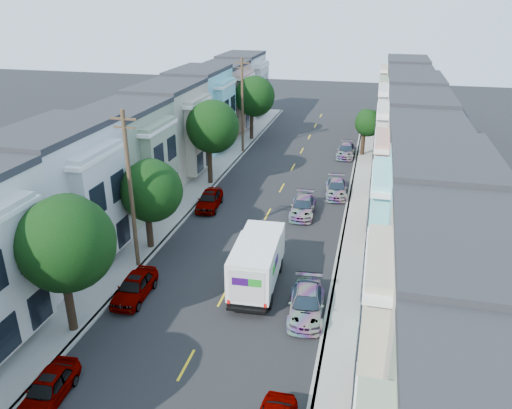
{
  "coord_description": "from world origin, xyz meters",
  "views": [
    {
      "loc": [
        7.56,
        -23.39,
        16.07
      ],
      "look_at": [
        -0.15,
        8.66,
        2.2
      ],
      "focal_mm": 35.0,
      "sensor_mm": 36.0,
      "label": 1
    }
  ],
  "objects_px": {
    "tree_d": "(212,127)",
    "parked_right_d": "(346,151)",
    "parked_right_b": "(307,304)",
    "parked_right_c": "(336,188)",
    "utility_pole_far": "(242,106)",
    "utility_pole_near": "(131,192)",
    "tree_c": "(150,191)",
    "tree_e": "(254,96)",
    "fedex_truck": "(257,261)",
    "tree_far_r": "(367,123)",
    "parked_left_b": "(48,389)",
    "parked_left_c": "(135,287)",
    "lead_sedan": "(303,207)",
    "tree_b": "(65,244)",
    "parked_left_d": "(209,200)"
  },
  "relations": [
    {
      "from": "tree_e",
      "to": "parked_right_b",
      "type": "relative_size",
      "value": 1.7
    },
    {
      "from": "utility_pole_far",
      "to": "parked_right_d",
      "type": "bearing_deg",
      "value": 5.14
    },
    {
      "from": "tree_c",
      "to": "parked_left_c",
      "type": "distance_m",
      "value": 6.97
    },
    {
      "from": "tree_b",
      "to": "tree_far_r",
      "type": "relative_size",
      "value": 1.48
    },
    {
      "from": "tree_far_r",
      "to": "parked_left_c",
      "type": "relative_size",
      "value": 1.2
    },
    {
      "from": "tree_far_r",
      "to": "utility_pole_far",
      "type": "xyz_separation_m",
      "value": [
        -13.19,
        -1.72,
        1.58
      ]
    },
    {
      "from": "utility_pole_near",
      "to": "parked_left_c",
      "type": "xyz_separation_m",
      "value": [
        1.4,
        -3.28,
        -4.47
      ]
    },
    {
      "from": "tree_d",
      "to": "parked_right_d",
      "type": "xyz_separation_m",
      "value": [
        11.2,
        11.45,
        -4.73
      ]
    },
    {
      "from": "tree_b",
      "to": "parked_left_d",
      "type": "xyz_separation_m",
      "value": [
        1.4,
        17.1,
        -4.38
      ]
    },
    {
      "from": "tree_e",
      "to": "tree_b",
      "type": "bearing_deg",
      "value": -90.0
    },
    {
      "from": "utility_pole_far",
      "to": "parked_right_b",
      "type": "height_order",
      "value": "utility_pole_far"
    },
    {
      "from": "parked_right_d",
      "to": "tree_b",
      "type": "bearing_deg",
      "value": -107.49
    },
    {
      "from": "tree_e",
      "to": "tree_far_r",
      "type": "bearing_deg",
      "value": -14.79
    },
    {
      "from": "tree_c",
      "to": "parked_left_b",
      "type": "bearing_deg",
      "value": -84.28
    },
    {
      "from": "fedex_truck",
      "to": "parked_left_d",
      "type": "xyz_separation_m",
      "value": [
        -6.55,
        10.69,
        -0.98
      ]
    },
    {
      "from": "parked_left_b",
      "to": "parked_right_b",
      "type": "distance_m",
      "value": 13.18
    },
    {
      "from": "tree_e",
      "to": "fedex_truck",
      "type": "bearing_deg",
      "value": -75.92
    },
    {
      "from": "tree_d",
      "to": "parked_left_b",
      "type": "relative_size",
      "value": 2.03
    },
    {
      "from": "fedex_truck",
      "to": "parked_right_d",
      "type": "xyz_separation_m",
      "value": [
        3.25,
        27.49,
        -1.04
      ]
    },
    {
      "from": "utility_pole_far",
      "to": "lead_sedan",
      "type": "relative_size",
      "value": 2.28
    },
    {
      "from": "fedex_truck",
      "to": "parked_left_d",
      "type": "height_order",
      "value": "fedex_truck"
    },
    {
      "from": "tree_e",
      "to": "parked_left_c",
      "type": "bearing_deg",
      "value": -87.67
    },
    {
      "from": "utility_pole_near",
      "to": "parked_right_c",
      "type": "height_order",
      "value": "utility_pole_near"
    },
    {
      "from": "utility_pole_far",
      "to": "lead_sedan",
      "type": "xyz_separation_m",
      "value": [
        9.0,
        -15.33,
        -4.49
      ]
    },
    {
      "from": "tree_d",
      "to": "parked_left_b",
      "type": "distance_m",
      "value": 27.45
    },
    {
      "from": "tree_e",
      "to": "parked_left_d",
      "type": "bearing_deg",
      "value": -86.18
    },
    {
      "from": "fedex_truck",
      "to": "parked_right_d",
      "type": "bearing_deg",
      "value": 80.41
    },
    {
      "from": "fedex_truck",
      "to": "tree_e",
      "type": "bearing_deg",
      "value": 101.24
    },
    {
      "from": "tree_d",
      "to": "utility_pole_far",
      "type": "relative_size",
      "value": 0.77
    },
    {
      "from": "parked_left_c",
      "to": "parked_right_b",
      "type": "xyz_separation_m",
      "value": [
        9.8,
        0.65,
        -0.01
      ]
    },
    {
      "from": "tree_e",
      "to": "tree_far_r",
      "type": "distance_m",
      "value": 13.74
    },
    {
      "from": "tree_b",
      "to": "utility_pole_far",
      "type": "height_order",
      "value": "utility_pole_far"
    },
    {
      "from": "tree_e",
      "to": "parked_right_d",
      "type": "height_order",
      "value": "tree_e"
    },
    {
      "from": "parked_right_d",
      "to": "tree_d",
      "type": "bearing_deg",
      "value": -133.57
    },
    {
      "from": "tree_far_r",
      "to": "parked_left_b",
      "type": "xyz_separation_m",
      "value": [
        -11.79,
        -39.17,
        -2.95
      ]
    },
    {
      "from": "tree_d",
      "to": "tree_e",
      "type": "height_order",
      "value": "tree_d"
    },
    {
      "from": "parked_left_c",
      "to": "utility_pole_near",
      "type": "bearing_deg",
      "value": 110.79
    },
    {
      "from": "tree_c",
      "to": "tree_d",
      "type": "height_order",
      "value": "tree_d"
    },
    {
      "from": "tree_far_r",
      "to": "parked_right_d",
      "type": "height_order",
      "value": "tree_far_r"
    },
    {
      "from": "tree_b",
      "to": "parked_right_d",
      "type": "distance_m",
      "value": 35.98
    },
    {
      "from": "tree_c",
      "to": "parked_left_c",
      "type": "height_order",
      "value": "tree_c"
    },
    {
      "from": "fedex_truck",
      "to": "parked_right_b",
      "type": "distance_m",
      "value": 4.03
    },
    {
      "from": "tree_far_r",
      "to": "parked_right_c",
      "type": "xyz_separation_m",
      "value": [
        -1.99,
        -12.32,
        -2.93
      ]
    },
    {
      "from": "tree_c",
      "to": "lead_sedan",
      "type": "height_order",
      "value": "tree_c"
    },
    {
      "from": "tree_d",
      "to": "lead_sedan",
      "type": "bearing_deg",
      "value": -28.49
    },
    {
      "from": "tree_d",
      "to": "parked_left_c",
      "type": "xyz_separation_m",
      "value": [
        1.4,
        -18.83,
        -4.69
      ]
    },
    {
      "from": "tree_far_r",
      "to": "parked_left_c",
      "type": "bearing_deg",
      "value": -110.83
    },
    {
      "from": "utility_pole_near",
      "to": "fedex_truck",
      "type": "height_order",
      "value": "utility_pole_near"
    },
    {
      "from": "tree_b",
      "to": "parked_left_b",
      "type": "height_order",
      "value": "tree_b"
    },
    {
      "from": "parked_right_b",
      "to": "parked_right_c",
      "type": "distance_m",
      "value": 18.03
    }
  ]
}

